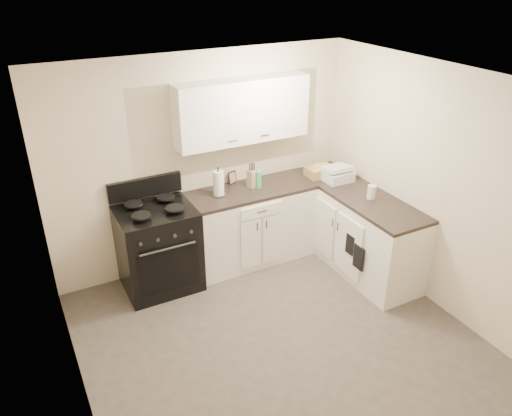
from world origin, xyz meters
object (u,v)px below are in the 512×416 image
paper_towel (219,183)px  countertop_grill (337,175)px  wicker_basket (320,171)px  stove (158,250)px  knife_block (252,179)px

paper_towel → countertop_grill: paper_towel is taller
paper_towel → wicker_basket: bearing=-2.8°
stove → knife_block: size_ratio=4.63×
stove → countertop_grill: (2.21, -0.22, 0.54)m
paper_towel → countertop_grill: (1.43, -0.27, -0.08)m
paper_towel → wicker_basket: 1.34m
knife_block → paper_towel: bearing=161.3°
paper_towel → wicker_basket: (1.33, -0.07, -0.09)m
stove → countertop_grill: size_ratio=2.99×
knife_block → paper_towel: paper_towel is taller
paper_towel → wicker_basket: size_ratio=0.85×
knife_block → paper_towel: 0.43m
stove → countertop_grill: 2.28m
countertop_grill → paper_towel: bearing=170.2°
stove → paper_towel: size_ratio=3.41×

